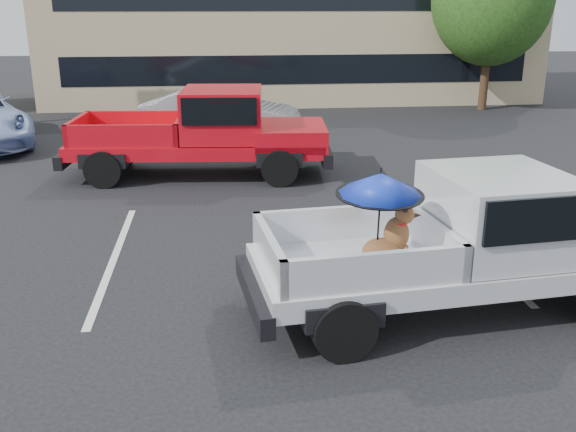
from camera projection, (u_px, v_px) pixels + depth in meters
name	position (u px, v px, depth m)	size (l,w,h in m)	color
ground	(313.00, 303.00, 8.92)	(90.00, 90.00, 0.00)	black
stripe_left	(114.00, 258.00, 10.49)	(0.12, 5.00, 0.01)	silver
stripe_right	(467.00, 243.00, 11.12)	(0.12, 5.00, 0.01)	silver
motel_building	(289.00, 20.00, 27.89)	(20.40, 8.40, 6.30)	tan
silver_pickup	(481.00, 234.00, 8.50)	(5.87, 2.57, 2.06)	black
red_pickup	(215.00, 129.00, 15.16)	(6.41, 2.71, 2.06)	black
silver_sedan	(222.00, 114.00, 19.29)	(1.64, 4.69, 1.55)	#9FA2A6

